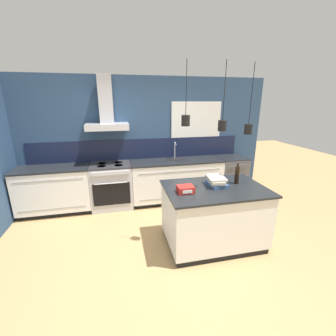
{
  "coord_description": "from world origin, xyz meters",
  "views": [
    {
      "loc": [
        -0.46,
        -2.74,
        2.12
      ],
      "look_at": [
        0.32,
        0.73,
        1.05
      ],
      "focal_mm": 24.0,
      "sensor_mm": 36.0,
      "label": 1
    }
  ],
  "objects_px": {
    "bottle_on_island": "(237,175)",
    "red_supply_box": "(186,189)",
    "oven_range": "(112,186)",
    "book_stack": "(216,181)",
    "dishwasher": "(230,176)"
  },
  "relations": [
    {
      "from": "bottle_on_island",
      "to": "red_supply_box",
      "type": "bearing_deg",
      "value": -169.28
    },
    {
      "from": "oven_range",
      "to": "red_supply_box",
      "type": "distance_m",
      "value": 2.04
    },
    {
      "from": "book_stack",
      "to": "dishwasher",
      "type": "bearing_deg",
      "value": 55.26
    },
    {
      "from": "bottle_on_island",
      "to": "book_stack",
      "type": "distance_m",
      "value": 0.35
    },
    {
      "from": "oven_range",
      "to": "bottle_on_island",
      "type": "relative_size",
      "value": 2.79
    },
    {
      "from": "bottle_on_island",
      "to": "red_supply_box",
      "type": "relative_size",
      "value": 1.46
    },
    {
      "from": "bottle_on_island",
      "to": "oven_range",
      "type": "bearing_deg",
      "value": 141.13
    },
    {
      "from": "oven_range",
      "to": "red_supply_box",
      "type": "xyz_separation_m",
      "value": [
        1.04,
        -1.69,
        0.5
      ]
    },
    {
      "from": "bottle_on_island",
      "to": "book_stack",
      "type": "bearing_deg",
      "value": -175.49
    },
    {
      "from": "dishwasher",
      "to": "bottle_on_island",
      "type": "bearing_deg",
      "value": -115.68
    },
    {
      "from": "bottle_on_island",
      "to": "red_supply_box",
      "type": "xyz_separation_m",
      "value": [
        -0.86,
        -0.16,
        -0.09
      ]
    },
    {
      "from": "dishwasher",
      "to": "book_stack",
      "type": "xyz_separation_m",
      "value": [
        -1.08,
        -1.56,
        0.53
      ]
    },
    {
      "from": "oven_range",
      "to": "book_stack",
      "type": "distance_m",
      "value": 2.26
    },
    {
      "from": "oven_range",
      "to": "red_supply_box",
      "type": "height_order",
      "value": "red_supply_box"
    },
    {
      "from": "dishwasher",
      "to": "book_stack",
      "type": "height_order",
      "value": "book_stack"
    }
  ]
}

